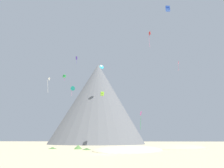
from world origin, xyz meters
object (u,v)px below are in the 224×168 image
kite_red_high (150,36)px  kite_white_mid (49,81)px  rock_massif (96,105)px  kite_indigo_high (77,59)px  bush_far_left (53,148)px  kite_magenta_low (141,116)px  bush_ridge_crest (78,147)px  kite_teal_mid (73,88)px  bush_scatter_east (87,149)px  kite_blue_high (168,9)px  kite_rainbow_high (178,64)px  kite_lime_mid (102,94)px  bush_near_left (170,147)px  kite_green_high (64,76)px  kite_cyan_high (102,67)px

kite_red_high → kite_white_mid: 35.01m
rock_massif → kite_indigo_high: rock_massif is taller
bush_far_left → kite_indigo_high: (-3.33, 30.77, 38.80)m
kite_white_mid → kite_magenta_low: (27.82, 3.37, -10.51)m
bush_ridge_crest → kite_teal_mid: (-6.03, 12.64, 19.19)m
bush_scatter_east → kite_magenta_low: bearing=35.0°
bush_far_left → kite_blue_high: bearing=-2.1°
kite_rainbow_high → kite_lime_mid: kite_rainbow_high is taller
bush_near_left → kite_rainbow_high: (11.61, 29.71, 35.23)m
kite_lime_mid → kite_blue_high: size_ratio=1.08×
bush_near_left → bush_scatter_east: 23.04m
kite_red_high → kite_indigo_high: (-31.46, 26.80, 4.19)m
kite_indigo_high → kite_green_high: size_ratio=1.21×
bush_near_left → kite_white_mid: 40.32m
kite_green_high → kite_teal_mid: kite_green_high is taller
kite_cyan_high → kite_magenta_low: size_ratio=0.45×
kite_white_mid → kite_red_high: bearing=136.2°
rock_massif → kite_rainbow_high: (42.06, -24.12, 14.48)m
kite_teal_mid → kite_blue_high: bearing=161.7°
kite_blue_high → kite_magenta_low: bearing=68.4°
bush_ridge_crest → bush_far_left: size_ratio=1.00×
kite_rainbow_high → kite_green_high: size_ratio=1.48×
bush_far_left → rock_massif: 61.12m
kite_rainbow_high → kite_white_mid: kite_rainbow_high is taller
kite_indigo_high → bush_ridge_crest: bearing=139.3°
kite_white_mid → kite_teal_mid: 10.88m
bush_near_left → kite_red_high: 34.63m
kite_cyan_high → kite_magenta_low: kite_cyan_high is taller
bush_near_left → kite_cyan_high: kite_cyan_high is taller
kite_white_mid → kite_blue_high: bearing=127.5°
bush_far_left → kite_green_high: bearing=106.3°
rock_massif → bush_far_left: bearing=-91.5°
kite_red_high → kite_rainbow_high: bearing=168.0°
kite_cyan_high → kite_green_high: size_ratio=0.80×
kite_blue_high → kite_white_mid: size_ratio=0.34×
bush_ridge_crest → kite_red_high: bearing=14.2°
kite_indigo_high → kite_teal_mid: 27.76m
bush_ridge_crest → bush_scatter_east: bush_ridge_crest is taller
kite_rainbow_high → bush_far_left: bearing=-155.8°
kite_red_high → kite_magenta_low: bearing=-89.5°
bush_scatter_east → kite_cyan_high: bearing=94.1°
kite_cyan_high → kite_green_high: bearing=164.6°
rock_massif → kite_lime_mid: 32.36m
kite_indigo_high → bush_far_left: bearing=126.9°
kite_cyan_high → kite_blue_high: bearing=-82.0°
kite_red_high → kite_lime_mid: kite_red_high is taller
kite_blue_high → kite_indigo_high: bearing=61.9°
bush_far_left → kite_teal_mid: (1.42, 11.38, 19.50)m
kite_white_mid → kite_magenta_low: kite_white_mid is taller
kite_indigo_high → kite_rainbow_high: bearing=-146.2°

